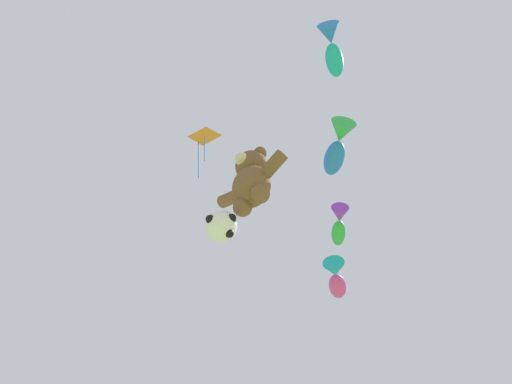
% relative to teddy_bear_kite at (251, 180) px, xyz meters
% --- Properties ---
extents(teddy_bear_kite, '(2.34, 1.03, 2.38)m').
position_rel_teddy_bear_kite_xyz_m(teddy_bear_kite, '(0.00, 0.00, 0.00)').
color(teddy_bear_kite, brown).
extents(soccer_ball_kite, '(0.87, 0.87, 0.80)m').
position_rel_teddy_bear_kite_xyz_m(soccer_ball_kite, '(-0.79, -0.20, -1.45)').
color(soccer_ball_kite, white).
extents(fish_kite_teal, '(1.17, 1.56, 0.59)m').
position_rel_teddy_bear_kite_xyz_m(fish_kite_teal, '(3.46, -0.52, 2.29)').
color(fish_kite_teal, '#19ADB2').
extents(fish_kite_cobalt, '(1.81, 1.63, 0.74)m').
position_rel_teddy_bear_kite_xyz_m(fish_kite_cobalt, '(1.81, 1.75, 1.91)').
color(fish_kite_cobalt, blue).
extents(fish_kite_emerald, '(1.41, 1.52, 0.58)m').
position_rel_teddy_bear_kite_xyz_m(fish_kite_emerald, '(0.04, 4.09, 1.91)').
color(fish_kite_emerald, green).
extents(fish_kite_magenta, '(1.48, 1.83, 0.77)m').
position_rel_teddy_bear_kite_xyz_m(fish_kite_magenta, '(-1.58, 6.03, 2.02)').
color(fish_kite_magenta, '#E53F9E').
extents(diamond_kite, '(0.92, 0.79, 2.94)m').
position_rel_teddy_bear_kite_xyz_m(diamond_kite, '(-1.95, -0.35, 4.24)').
color(diamond_kite, orange).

